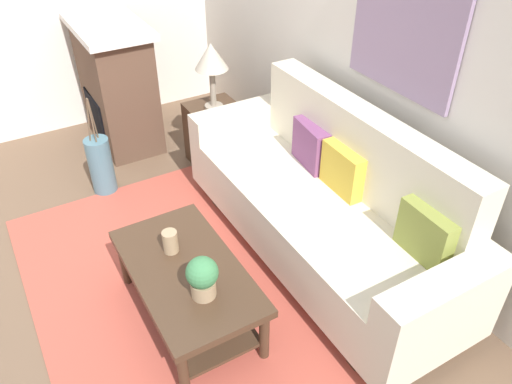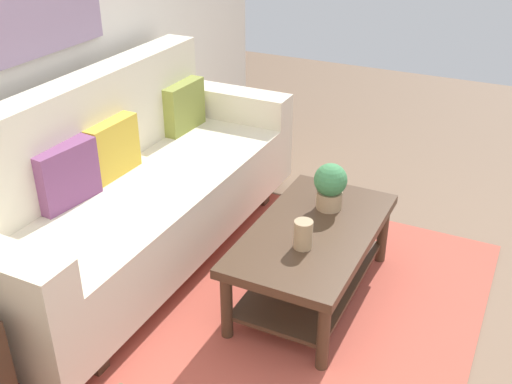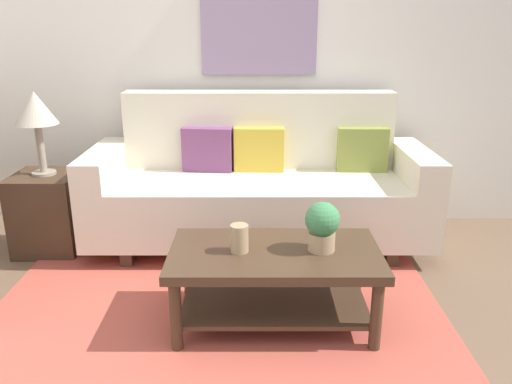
% 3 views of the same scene
% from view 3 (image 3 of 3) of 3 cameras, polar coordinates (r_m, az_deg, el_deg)
% --- Properties ---
extents(ground_plane, '(9.24, 9.24, 0.00)m').
position_cam_3_polar(ground_plane, '(2.55, -5.26, -19.43)').
color(ground_plane, brown).
extents(wall_back, '(5.24, 0.10, 2.70)m').
position_cam_3_polar(wall_back, '(4.06, -3.24, 15.37)').
color(wall_back, silver).
rests_on(wall_back, ground_plane).
extents(area_rug, '(2.55, 1.90, 0.01)m').
position_cam_3_polar(area_rug, '(2.95, -4.40, -13.40)').
color(area_rug, '#B24C3D').
rests_on(area_rug, ground_plane).
extents(couch, '(2.37, 0.84, 1.08)m').
position_cam_3_polar(couch, '(3.69, 0.32, 0.56)').
color(couch, beige).
rests_on(couch, ground_plane).
extents(throw_pillow_plum, '(0.37, 0.16, 0.32)m').
position_cam_3_polar(throw_pillow_plum, '(3.76, -5.43, 4.74)').
color(throw_pillow_plum, '#7A4270').
rests_on(throw_pillow_plum, couch).
extents(throw_pillow_mustard, '(0.36, 0.13, 0.32)m').
position_cam_3_polar(throw_pillow_mustard, '(3.74, 0.31, 4.77)').
color(throw_pillow_mustard, gold).
rests_on(throw_pillow_mustard, couch).
extents(throw_pillow_olive, '(0.36, 0.13, 0.32)m').
position_cam_3_polar(throw_pillow_olive, '(3.82, 11.67, 4.67)').
color(throw_pillow_olive, olive).
rests_on(throw_pillow_olive, couch).
extents(coffee_table, '(1.10, 0.60, 0.43)m').
position_cam_3_polar(coffee_table, '(2.74, 2.05, -8.68)').
color(coffee_table, '#422D1E').
rests_on(coffee_table, ground_plane).
extents(tabletop_vase, '(0.09, 0.09, 0.15)m').
position_cam_3_polar(tabletop_vase, '(2.64, -1.88, -5.18)').
color(tabletop_vase, tan).
rests_on(tabletop_vase, coffee_table).
extents(potted_plant_tabletop, '(0.18, 0.18, 0.26)m').
position_cam_3_polar(potted_plant_tabletop, '(2.65, 7.34, -3.63)').
color(potted_plant_tabletop, tan).
rests_on(potted_plant_tabletop, coffee_table).
extents(side_table, '(0.44, 0.44, 0.56)m').
position_cam_3_polar(side_table, '(3.92, -22.00, -2.11)').
color(side_table, '#422D1E').
rests_on(side_table, ground_plane).
extents(table_lamp, '(0.28, 0.28, 0.57)m').
position_cam_3_polar(table_lamp, '(3.74, -23.30, 8.20)').
color(table_lamp, gray).
rests_on(table_lamp, side_table).
extents(framed_painting, '(0.86, 0.03, 0.72)m').
position_cam_3_polar(framed_painting, '(3.98, 0.31, 18.10)').
color(framed_painting, gray).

